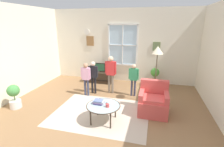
# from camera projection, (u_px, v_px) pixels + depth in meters

# --- Properties ---
(ground_plane) EXTENTS (6.46, 6.47, 0.02)m
(ground_plane) POSITION_uv_depth(u_px,v_px,m) (99.00, 115.00, 4.51)
(ground_plane) COLOR olive
(back_wall) EXTENTS (5.86, 0.17, 2.94)m
(back_wall) POSITION_uv_depth(u_px,v_px,m) (122.00, 46.00, 6.85)
(back_wall) COLOR silver
(back_wall) RESTS_ON ground_plane
(side_wall_left) EXTENTS (0.12, 5.87, 2.94)m
(side_wall_left) POSITION_uv_depth(u_px,v_px,m) (0.00, 56.00, 4.80)
(side_wall_left) COLOR silver
(side_wall_left) RESTS_ON ground_plane
(area_rug) EXTENTS (2.56, 1.98, 0.01)m
(area_rug) POSITION_uv_depth(u_px,v_px,m) (101.00, 113.00, 4.59)
(area_rug) COLOR #C6B29E
(area_rug) RESTS_ON ground_plane
(tv_stand) EXTENTS (1.10, 0.46, 0.45)m
(tv_stand) POSITION_uv_depth(u_px,v_px,m) (99.00, 77.00, 6.94)
(tv_stand) COLOR #2D2319
(tv_stand) RESTS_ON ground_plane
(television) EXTENTS (0.54, 0.08, 0.37)m
(television) POSITION_uv_depth(u_px,v_px,m) (99.00, 67.00, 6.82)
(television) COLOR #4C4C4C
(television) RESTS_ON tv_stand
(armchair) EXTENTS (0.76, 0.74, 0.87)m
(armchair) POSITION_uv_depth(u_px,v_px,m) (153.00, 102.00, 4.51)
(armchair) COLOR #D14C47
(armchair) RESTS_ON ground_plane
(coffee_table) EXTENTS (0.84, 0.84, 0.45)m
(coffee_table) POSITION_uv_depth(u_px,v_px,m) (103.00, 106.00, 4.08)
(coffee_table) COLOR #99B2B7
(coffee_table) RESTS_ON ground_plane
(book_stack) EXTENTS (0.28, 0.20, 0.10)m
(book_stack) POSITION_uv_depth(u_px,v_px,m) (98.00, 102.00, 4.14)
(book_stack) COLOR navy
(book_stack) RESTS_ON coffee_table
(cup) EXTENTS (0.09, 0.09, 0.08)m
(cup) POSITION_uv_depth(u_px,v_px,m) (107.00, 105.00, 3.98)
(cup) COLOR #BF3F3F
(cup) RESTS_ON coffee_table
(remote_near_books) EXTENTS (0.10, 0.14, 0.02)m
(remote_near_books) POSITION_uv_depth(u_px,v_px,m) (107.00, 104.00, 4.10)
(remote_near_books) COLOR black
(remote_near_books) RESTS_ON coffee_table
(person_red_shirt) EXTENTS (0.40, 0.18, 1.32)m
(person_red_shirt) POSITION_uv_depth(u_px,v_px,m) (111.00, 70.00, 5.68)
(person_red_shirt) COLOR #726656
(person_red_shirt) RESTS_ON ground_plane
(person_pink_shirt) EXTENTS (0.34, 0.15, 1.13)m
(person_pink_shirt) POSITION_uv_depth(u_px,v_px,m) (86.00, 76.00, 5.51)
(person_pink_shirt) COLOR #333851
(person_pink_shirt) RESTS_ON ground_plane
(person_black_shirt) EXTENTS (0.34, 0.16, 1.14)m
(person_black_shirt) POSITION_uv_depth(u_px,v_px,m) (93.00, 74.00, 5.69)
(person_black_shirt) COLOR black
(person_black_shirt) RESTS_ON ground_plane
(person_green_shirt) EXTENTS (0.33, 0.15, 1.11)m
(person_green_shirt) POSITION_uv_depth(u_px,v_px,m) (134.00, 76.00, 5.49)
(person_green_shirt) COLOR #333851
(person_green_shirt) RESTS_ON ground_plane
(potted_plant_by_window) EXTENTS (0.33, 0.33, 0.73)m
(potted_plant_by_window) POSITION_uv_depth(u_px,v_px,m) (155.00, 77.00, 6.42)
(potted_plant_by_window) COLOR #9E6B4C
(potted_plant_by_window) RESTS_ON ground_plane
(potted_plant_corner) EXTENTS (0.34, 0.34, 0.71)m
(potted_plant_corner) POSITION_uv_depth(u_px,v_px,m) (14.00, 96.00, 4.77)
(potted_plant_corner) COLOR silver
(potted_plant_corner) RESTS_ON ground_plane
(floor_lamp) EXTENTS (0.32, 0.32, 1.75)m
(floor_lamp) POSITION_uv_depth(u_px,v_px,m) (157.00, 56.00, 4.74)
(floor_lamp) COLOR black
(floor_lamp) RESTS_ON ground_plane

